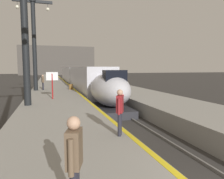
% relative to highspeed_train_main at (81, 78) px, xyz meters
% --- Properties ---
extents(platform_left, '(4.80, 110.00, 1.05)m').
position_rel_highspeed_train_main_xyz_m(platform_left, '(-4.05, -2.87, -1.41)').
color(platform_left, gray).
rests_on(platform_left, ground).
extents(platform_right, '(4.80, 110.00, 1.05)m').
position_rel_highspeed_train_main_xyz_m(platform_right, '(4.05, -2.87, -1.41)').
color(platform_right, gray).
rests_on(platform_right, ground).
extents(platform_left_safety_stripe, '(0.20, 107.80, 0.01)m').
position_rel_highspeed_train_main_xyz_m(platform_left_safety_stripe, '(-1.77, -2.87, -0.88)').
color(platform_left_safety_stripe, yellow).
rests_on(platform_left_safety_stripe, platform_left).
extents(rail_main_left, '(0.08, 110.00, 0.12)m').
position_rel_highspeed_train_main_xyz_m(rail_main_left, '(-0.75, -0.12, -1.87)').
color(rail_main_left, slate).
rests_on(rail_main_left, ground).
extents(rail_main_right, '(0.08, 110.00, 0.12)m').
position_rel_highspeed_train_main_xyz_m(rail_main_right, '(0.75, -0.12, -1.87)').
color(rail_main_right, slate).
rests_on(rail_main_right, ground).
extents(highspeed_train_main, '(2.92, 37.42, 3.60)m').
position_rel_highspeed_train_main_xyz_m(highspeed_train_main, '(0.00, 0.00, 0.00)').
color(highspeed_train_main, silver).
rests_on(highspeed_train_main, ground).
extents(station_column_mid, '(4.00, 0.68, 9.89)m').
position_rel_highspeed_train_main_xyz_m(station_column_mid, '(-5.90, -16.25, 5.02)').
color(station_column_mid, black).
rests_on(station_column_mid, platform_left).
extents(station_column_far, '(4.00, 0.68, 9.64)m').
position_rel_highspeed_train_main_xyz_m(station_column_far, '(-5.90, -6.81, 4.89)').
color(station_column_far, black).
rests_on(station_column_far, platform_left).
extents(passenger_near_edge, '(0.31, 0.55, 1.69)m').
position_rel_highspeed_train_main_xyz_m(passenger_near_edge, '(-5.16, -6.63, 0.11)').
color(passenger_near_edge, '#23232D').
rests_on(passenger_near_edge, platform_left).
extents(passenger_mid_platform, '(0.37, 0.51, 1.69)m').
position_rel_highspeed_train_main_xyz_m(passenger_mid_platform, '(-2.12, -23.84, 0.11)').
color(passenger_mid_platform, '#23232D').
rests_on(passenger_mid_platform, platform_left).
extents(passenger_far_waiting, '(0.33, 0.55, 1.69)m').
position_rel_highspeed_train_main_xyz_m(passenger_far_waiting, '(-4.19, -27.53, 0.11)').
color(passenger_far_waiting, '#23232D').
rests_on(passenger_far_waiting, platform_left).
extents(rolling_suitcase, '(0.40, 0.22, 0.98)m').
position_rel_highspeed_train_main_xyz_m(rolling_suitcase, '(-2.13, -6.95, -0.58)').
color(rolling_suitcase, brown).
rests_on(rolling_suitcase, platform_left).
extents(departure_info_board, '(0.90, 0.10, 2.12)m').
position_rel_highspeed_train_main_xyz_m(departure_info_board, '(-4.28, -13.85, 0.62)').
color(departure_info_board, maroon).
rests_on(departure_info_board, platform_left).
extents(terminus_back_wall, '(36.00, 2.00, 14.00)m').
position_rel_highspeed_train_main_xyz_m(terminus_back_wall, '(0.00, 74.38, 5.07)').
color(terminus_back_wall, '#4C4742').
rests_on(terminus_back_wall, ground).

